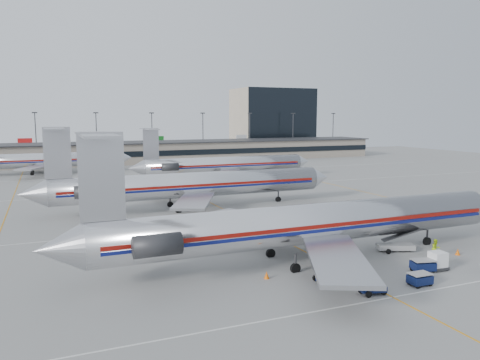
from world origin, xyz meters
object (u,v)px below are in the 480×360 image
uld_container (438,261)px  tug_center (372,285)px  belt_loader (396,245)px  jet_foreground (302,224)px  jet_second_row (187,185)px

uld_container → tug_center: bearing=-161.8°
tug_center → uld_container: 9.73m
tug_center → belt_loader: 13.42m
jet_foreground → jet_second_row: bearing=95.5°
tug_center → jet_foreground: bearing=110.7°
uld_container → belt_loader: size_ratio=0.37×
jet_second_row → uld_container: size_ratio=28.47×
jet_foreground → tug_center: 9.97m
jet_foreground → belt_loader: size_ratio=10.70×
jet_second_row → belt_loader: 33.29m
uld_container → belt_loader: (0.70, 6.29, -0.23)m
belt_loader → jet_second_row: bearing=136.8°
jet_second_row → tug_center: jet_second_row is taller
tug_center → uld_container: (9.39, 2.55, 0.11)m
uld_container → belt_loader: belt_loader is taller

